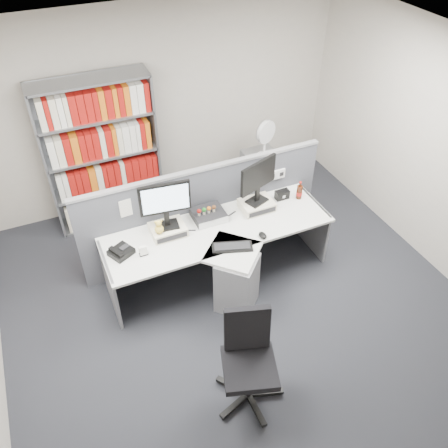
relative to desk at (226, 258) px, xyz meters
name	(u,v)px	position (x,y,z in m)	size (l,w,h in m)	color
ground	(248,323)	(0.00, -0.60, -0.46)	(5.50, 5.50, 0.00)	#2A2C32
room_shell	(255,190)	(0.00, -0.60, 1.33)	(5.04, 5.54, 2.72)	beige
partition	(204,212)	(0.00, 0.65, 0.19)	(3.00, 0.08, 1.27)	#51535B
desk	(226,258)	(0.00, 0.00, 0.00)	(2.60, 1.20, 0.72)	white
monitor_riser_left	(168,230)	(-0.53, 0.38, 0.31)	(0.38, 0.31, 0.10)	beige
monitor_riser_right	(257,205)	(0.57, 0.38, 0.31)	(0.38, 0.31, 0.10)	beige
monitor_left	(165,202)	(-0.53, 0.38, 0.70)	(0.55, 0.20, 0.56)	black
monitor_right	(258,179)	(0.57, 0.38, 0.69)	(0.51, 0.24, 0.54)	black
desktop_pc	(209,215)	(-0.02, 0.44, 0.31)	(0.36, 0.32, 0.10)	black
figurines	(207,210)	(-0.05, 0.42, 0.41)	(0.23, 0.05, 0.09)	beige
keyboard	(232,247)	(0.02, -0.13, 0.28)	(0.46, 0.29, 0.03)	black
mouse	(263,235)	(0.40, -0.10, 0.29)	(0.08, 0.12, 0.05)	black
desk_phone	(121,252)	(-1.10, 0.26, 0.30)	(0.29, 0.28, 0.10)	black
desk_calendar	(143,251)	(-0.88, 0.16, 0.31)	(0.09, 0.07, 0.11)	black
plush_toy	(159,228)	(-0.65, 0.31, 0.44)	(0.10, 0.10, 0.17)	#E0C14A
speaker	(282,195)	(0.94, 0.43, 0.32)	(0.17, 0.09, 0.11)	black
cola_bottle	(299,192)	(1.13, 0.36, 0.35)	(0.07, 0.07, 0.23)	#3F190A
shelving_unit	(102,156)	(-0.90, 1.85, 0.52)	(1.41, 0.40, 2.00)	gray
filing_cabinet	(263,178)	(1.20, 1.40, -0.11)	(0.45, 0.61, 0.70)	gray
desk_fan	(265,135)	(1.20, 1.40, 0.59)	(0.32, 0.20, 0.55)	white
office_chair	(248,357)	(-0.37, -1.31, 0.08)	(0.66, 0.66, 1.00)	silver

